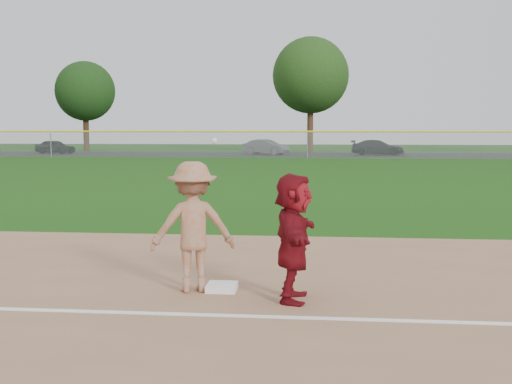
# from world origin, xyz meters

# --- Properties ---
(ground) EXTENTS (160.00, 160.00, 0.00)m
(ground) POSITION_xyz_m (0.00, 0.00, 0.00)
(ground) COLOR #18460D
(ground) RESTS_ON ground
(foul_line) EXTENTS (60.00, 0.10, 0.01)m
(foul_line) POSITION_xyz_m (0.00, -0.80, 0.03)
(foul_line) COLOR white
(foul_line) RESTS_ON infield_dirt
(parking_asphalt) EXTENTS (120.00, 10.00, 0.01)m
(parking_asphalt) POSITION_xyz_m (0.00, 46.00, 0.01)
(parking_asphalt) COLOR black
(parking_asphalt) RESTS_ON ground
(first_base) EXTENTS (0.42, 0.42, 0.09)m
(first_base) POSITION_xyz_m (-0.37, 0.41, 0.07)
(first_base) COLOR white
(first_base) RESTS_ON infield_dirt
(base_runner) EXTENTS (0.54, 1.57, 1.68)m
(base_runner) POSITION_xyz_m (0.65, -0.01, 0.86)
(base_runner) COLOR maroon
(base_runner) RESTS_ON infield_dirt
(car_left) EXTENTS (3.80, 2.24, 1.21)m
(car_left) POSITION_xyz_m (-22.34, 46.27, 0.62)
(car_left) COLOR black
(car_left) RESTS_ON parking_asphalt
(car_mid) EXTENTS (4.13, 2.76, 1.29)m
(car_mid) POSITION_xyz_m (-3.64, 46.01, 0.65)
(car_mid) COLOR #525359
(car_mid) RESTS_ON parking_asphalt
(car_right) EXTENTS (4.54, 2.27, 1.27)m
(car_right) POSITION_xyz_m (5.72, 45.89, 0.64)
(car_right) COLOR black
(car_right) RESTS_ON parking_asphalt
(first_base_play) EXTENTS (1.31, 0.97, 2.13)m
(first_base_play) POSITION_xyz_m (-0.76, 0.35, 0.92)
(first_base_play) COLOR gray
(first_base_play) RESTS_ON infield_dirt
(outfield_fence) EXTENTS (110.00, 0.12, 110.00)m
(outfield_fence) POSITION_xyz_m (0.00, 40.00, 1.96)
(outfield_fence) COLOR #999EA0
(outfield_fence) RESTS_ON ground
(tree_1) EXTENTS (5.80, 5.80, 8.75)m
(tree_1) POSITION_xyz_m (-22.00, 53.00, 5.83)
(tree_1) COLOR #331F12
(tree_1) RESTS_ON ground
(tree_2) EXTENTS (7.00, 7.00, 10.58)m
(tree_2) POSITION_xyz_m (0.00, 51.50, 7.06)
(tree_2) COLOR #3C2415
(tree_2) RESTS_ON ground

